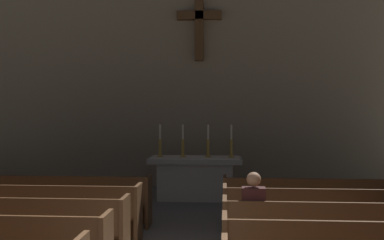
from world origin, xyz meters
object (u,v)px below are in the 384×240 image
(pew_left_row_5, at_px, (46,200))
(pew_right_row_5, at_px, (333,204))
(pew_left_row_4, at_px, (23,212))
(pew_right_row_3, at_px, (367,235))
(pew_right_row_4, at_px, (348,217))
(candlestick_outer_left, at_px, (160,146))
(altar, at_px, (195,177))
(candlestick_outer_right, at_px, (231,147))
(candlestick_inner_right, at_px, (208,147))
(lone_worshipper, at_px, (253,216))
(candlestick_inner_left, at_px, (183,146))

(pew_left_row_5, distance_m, pew_right_row_5, 5.25)
(pew_left_row_4, bearing_deg, pew_right_row_3, -11.12)
(pew_right_row_3, height_order, pew_right_row_4, same)
(pew_left_row_4, bearing_deg, candlestick_outer_left, 64.24)
(pew_left_row_4, distance_m, candlestick_outer_left, 4.16)
(altar, bearing_deg, pew_right_row_4, -54.48)
(pew_left_row_5, bearing_deg, candlestick_outer_left, 56.15)
(pew_right_row_5, height_order, altar, altar)
(pew_right_row_3, bearing_deg, candlestick_outer_right, 110.65)
(pew_left_row_4, height_order, candlestick_outer_right, candlestick_outer_right)
(pew_right_row_4, bearing_deg, candlestick_inner_right, 122.30)
(candlestick_inner_right, relative_size, candlestick_outer_right, 1.00)
(pew_left_row_5, bearing_deg, altar, 45.23)
(pew_right_row_3, height_order, altar, altar)
(lone_worshipper, bearing_deg, pew_left_row_5, 151.45)
(candlestick_outer_right, bearing_deg, pew_right_row_4, -64.24)
(pew_left_row_5, bearing_deg, lone_worshipper, -28.55)
(pew_right_row_5, height_order, candlestick_outer_right, candlestick_outer_right)
(altar, relative_size, candlestick_inner_left, 2.84)
(pew_left_row_4, bearing_deg, lone_worshipper, -14.94)
(pew_right_row_3, bearing_deg, candlestick_inner_left, 121.85)
(pew_right_row_4, bearing_deg, pew_right_row_3, -90.00)
(pew_left_row_5, distance_m, altar, 3.73)
(altar, xyz_separation_m, candlestick_outer_left, (-0.85, 0.00, 0.73))
(pew_right_row_3, relative_size, candlestick_outer_right, 5.04)
(pew_right_row_5, bearing_deg, candlestick_outer_right, 123.85)
(pew_left_row_4, xyz_separation_m, pew_right_row_3, (5.25, -1.03, 0.00))
(altar, bearing_deg, pew_right_row_3, -60.86)
(pew_right_row_3, xyz_separation_m, candlestick_outer_left, (-3.47, 4.71, 0.79))
(candlestick_outer_left, bearing_deg, candlestick_inner_left, 0.00)
(pew_right_row_4, relative_size, candlestick_inner_right, 5.04)
(pew_right_row_5, xyz_separation_m, lone_worshipper, (-1.53, -2.02, 0.22))
(candlestick_inner_right, bearing_deg, lone_worshipper, -80.35)
(altar, bearing_deg, lone_worshipper, -76.81)
(candlestick_inner_left, bearing_deg, pew_right_row_4, -51.50)
(pew_left_row_4, height_order, pew_right_row_5, same)
(candlestick_outer_left, relative_size, candlestick_outer_right, 1.00)
(pew_right_row_5, distance_m, candlestick_outer_left, 4.44)
(pew_left_row_5, xyz_separation_m, candlestick_inner_left, (2.32, 2.65, 0.79))
(candlestick_outer_left, bearing_deg, lone_worshipper, -67.39)
(candlestick_inner_right, xyz_separation_m, lone_worshipper, (0.79, -4.67, -0.57))
(pew_left_row_5, height_order, candlestick_inner_right, candlestick_inner_right)
(candlestick_outer_right, bearing_deg, candlestick_inner_left, 180.00)
(pew_left_row_5, xyz_separation_m, candlestick_outer_left, (1.77, 2.65, 0.79))
(pew_left_row_5, bearing_deg, pew_left_row_4, -90.00)
(altar, xyz_separation_m, candlestick_outer_right, (0.85, 0.00, 0.73))
(pew_right_row_4, xyz_separation_m, lone_worshipper, (-1.53, -0.99, 0.22))
(pew_right_row_5, distance_m, candlestick_outer_right, 3.28)
(candlestick_outer_left, height_order, candlestick_inner_left, same)
(altar, xyz_separation_m, lone_worshipper, (1.09, -4.67, 0.16))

